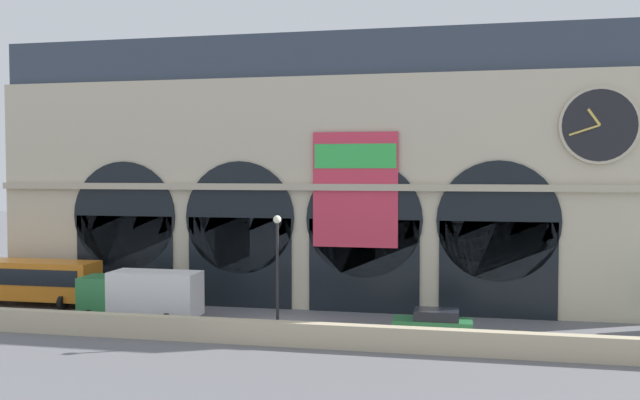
{
  "coord_description": "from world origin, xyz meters",
  "views": [
    {
      "loc": [
        10.4,
        -38.99,
        9.31
      ],
      "look_at": [
        1.32,
        5.0,
        7.38
      ],
      "focal_mm": 38.09,
      "sensor_mm": 36.0,
      "label": 1
    }
  ],
  "objects_px": {
    "box_truck_midwest": "(142,294)",
    "street_lamp_quayside": "(277,261)",
    "car_mideast": "(434,323)",
    "bus_west": "(21,279)"
  },
  "relations": [
    {
      "from": "street_lamp_quayside",
      "to": "box_truck_midwest",
      "type": "bearing_deg",
      "value": 161.98
    },
    {
      "from": "bus_west",
      "to": "car_mideast",
      "type": "bearing_deg",
      "value": -6.95
    },
    {
      "from": "box_truck_midwest",
      "to": "street_lamp_quayside",
      "type": "height_order",
      "value": "street_lamp_quayside"
    },
    {
      "from": "car_mideast",
      "to": "street_lamp_quayside",
      "type": "height_order",
      "value": "street_lamp_quayside"
    },
    {
      "from": "street_lamp_quayside",
      "to": "bus_west",
      "type": "bearing_deg",
      "value": 162.95
    },
    {
      "from": "box_truck_midwest",
      "to": "street_lamp_quayside",
      "type": "relative_size",
      "value": 1.09
    },
    {
      "from": "bus_west",
      "to": "street_lamp_quayside",
      "type": "xyz_separation_m",
      "value": [
        20.09,
        -6.16,
        2.63
      ]
    },
    {
      "from": "box_truck_midwest",
      "to": "street_lamp_quayside",
      "type": "xyz_separation_m",
      "value": [
        9.52,
        -3.1,
        2.71
      ]
    },
    {
      "from": "street_lamp_quayside",
      "to": "car_mideast",
      "type": "bearing_deg",
      "value": 18.0
    },
    {
      "from": "car_mideast",
      "to": "bus_west",
      "type": "bearing_deg",
      "value": 173.05
    }
  ]
}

